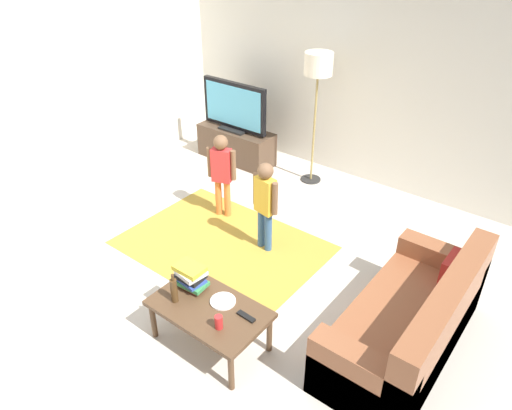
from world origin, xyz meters
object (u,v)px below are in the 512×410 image
(child_near_tv, at_px, (222,169))
(floor_lamp, at_px, (318,71))
(tv_remote, at_px, (246,316))
(book_stack, at_px, (191,276))
(plate, at_px, (223,301))
(child_center, at_px, (265,199))
(tv_stand, at_px, (236,145))
(coffee_table, at_px, (209,311))
(bottle, at_px, (174,290))
(couch, at_px, (413,326))
(tv, at_px, (234,107))
(soda_can, at_px, (219,322))

(child_near_tv, bearing_deg, floor_lamp, 75.53)
(tv_remote, bearing_deg, book_stack, -177.58)
(plate, bearing_deg, child_center, 112.29)
(tv_stand, distance_m, plate, 3.59)
(child_center, height_order, coffee_table, child_center)
(bottle, xyz_separation_m, plate, (0.33, 0.24, -0.11))
(couch, distance_m, child_near_tv, 2.80)
(book_stack, distance_m, tv_remote, 0.63)
(bottle, distance_m, tv_remote, 0.65)
(tv, bearing_deg, soda_can, -51.71)
(floor_lamp, bearing_deg, tv, -172.12)
(floor_lamp, xyz_separation_m, bottle, (0.65, -3.21, -1.00))
(tv, relative_size, child_center, 1.04)
(floor_lamp, height_order, tv_remote, floor_lamp)
(bottle, relative_size, tv_remote, 1.69)
(child_center, distance_m, book_stack, 1.33)
(coffee_table, bearing_deg, child_near_tv, 128.38)
(book_stack, distance_m, soda_can, 0.57)
(child_center, xyz_separation_m, coffee_table, (0.48, -1.41, -0.27))
(bottle, height_order, tv_remote, bottle)
(tv, bearing_deg, child_near_tv, -55.48)
(coffee_table, height_order, tv_remote, tv_remote)
(floor_lamp, distance_m, coffee_table, 3.43)
(bottle, bearing_deg, coffee_table, 23.20)
(coffee_table, relative_size, bottle, 3.48)
(tv, bearing_deg, couch, -28.38)
(child_near_tv, xyz_separation_m, bottle, (1.02, -1.76, -0.11))
(couch, bearing_deg, tv_stand, 151.37)
(tv, xyz_separation_m, book_stack, (1.88, -2.82, -0.32))
(floor_lamp, bearing_deg, tv_stand, -173.06)
(child_near_tv, relative_size, tv_remote, 6.30)
(book_stack, height_order, tv_remote, book_stack)
(child_center, bearing_deg, plate, -67.71)
(couch, distance_m, child_center, 1.96)
(tv_stand, height_order, bottle, bottle)
(tv_stand, bearing_deg, plate, -51.67)
(tv, height_order, coffee_table, tv)
(coffee_table, height_order, plate, plate)
(bottle, bearing_deg, book_stack, 95.25)
(book_stack, bearing_deg, child_near_tv, 122.96)
(tv_stand, relative_size, coffee_table, 1.20)
(tv, relative_size, coffee_table, 1.10)
(couch, height_order, book_stack, couch)
(couch, bearing_deg, tv, 151.62)
(plate, bearing_deg, tv_remote, -4.24)
(tv_remote, bearing_deg, tv, 133.91)
(tv, bearing_deg, bottle, -58.00)
(child_near_tv, distance_m, child_center, 0.85)
(book_stack, bearing_deg, bottle, -84.75)
(tv, height_order, floor_lamp, floor_lamp)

